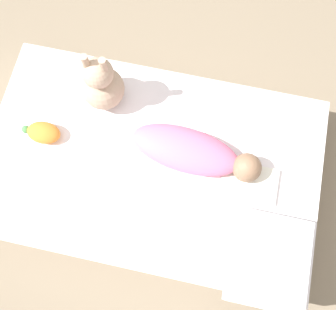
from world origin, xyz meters
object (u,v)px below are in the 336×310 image
(pillow, at_px, (268,261))
(turtle_plush, at_px, (43,133))
(swaddled_baby, at_px, (194,152))
(bunny_plush, at_px, (102,84))

(pillow, bearing_deg, turtle_plush, -17.66)
(swaddled_baby, height_order, pillow, swaddled_baby)
(swaddled_baby, xyz_separation_m, bunny_plush, (0.47, -0.20, 0.08))
(swaddled_baby, bearing_deg, pillow, -39.94)
(bunny_plush, distance_m, turtle_plush, 0.36)
(swaddled_baby, relative_size, turtle_plush, 3.24)
(pillow, xyz_separation_m, turtle_plush, (1.10, -0.35, -0.01))
(pillow, distance_m, turtle_plush, 1.15)
(bunny_plush, relative_size, turtle_plush, 1.94)
(bunny_plush, bearing_deg, swaddled_baby, 156.79)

